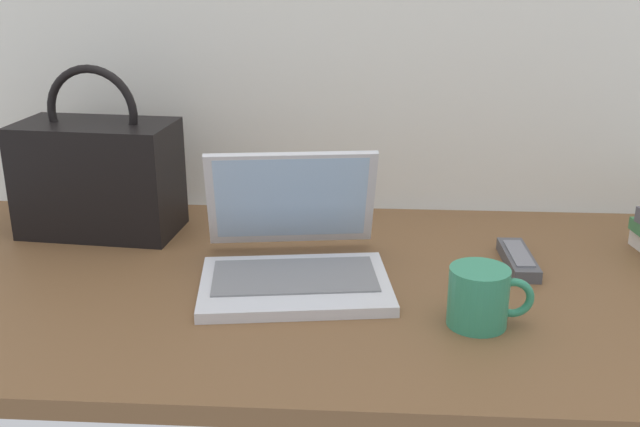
# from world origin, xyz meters

# --- Properties ---
(desk) EXTENTS (1.60, 0.76, 0.03)m
(desk) POSITION_xyz_m (0.00, 0.00, 0.01)
(desk) COLOR brown
(desk) RESTS_ON ground
(laptop) EXTENTS (0.34, 0.34, 0.21)m
(laptop) POSITION_xyz_m (-0.08, 0.01, 0.07)
(laptop) COLOR silver
(laptop) RESTS_ON desk
(coffee_mug) EXTENTS (0.13, 0.09, 0.09)m
(coffee_mug) POSITION_xyz_m (0.21, -0.14, 0.08)
(coffee_mug) COLOR #338C66
(coffee_mug) RESTS_ON desk
(remote_control_near) EXTENTS (0.05, 0.16, 0.02)m
(remote_control_near) POSITION_xyz_m (0.31, 0.08, 0.04)
(remote_control_near) COLOR #4C4C51
(remote_control_near) RESTS_ON desk
(handbag) EXTENTS (0.31, 0.19, 0.33)m
(handbag) POSITION_xyz_m (-0.49, 0.21, 0.15)
(handbag) COLOR black
(handbag) RESTS_ON desk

